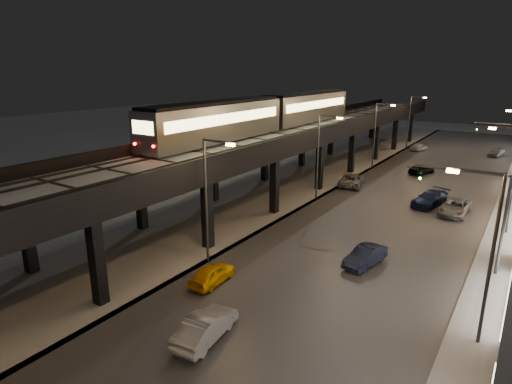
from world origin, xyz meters
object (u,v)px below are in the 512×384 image
Objects in this scene: car_far_white at (419,147)px; car_onc_dark at (455,208)px; car_mid_silver at (352,180)px; car_mid_dark at (421,170)px; car_taxi at (212,275)px; car_onc_white at (430,199)px; car_onc_silver at (365,257)px; car_near_white at (206,328)px; subway_train at (269,113)px; car_onc_red at (496,153)px.

car_onc_dark reaches higher than car_far_white.
car_mid_silver is 1.25× the size of car_mid_dark.
car_onc_white is (8.21, 24.82, 0.11)m from car_taxi.
car_onc_silver is 0.79× the size of car_onc_white.
car_near_white is (3.50, -4.87, 0.08)m from car_taxi.
car_onc_white is (8.30, -30.85, 0.08)m from car_far_white.
car_mid_dark is at bearing 115.41° from car_onc_dark.
car_onc_dark is at bearing -111.60° from car_near_white.
car_onc_silver is at bearing -135.93° from car_taxi.
subway_train is at bearing -71.47° from car_near_white.
car_onc_red reaches higher than car_mid_dark.
car_mid_silver is at bearing 161.88° from car_onc_dark.
car_onc_white is at bearing -82.80° from car_onc_red.
car_mid_silver is 12.04m from car_mid_dark.
car_mid_dark is 1.10× the size of car_far_white.
car_taxi is 0.73× the size of car_onc_white.
car_taxi is at bearing -112.54° from car_onc_dark.
car_mid_silver is at bearing 176.63° from car_onc_white.
car_taxi is at bearing -61.49° from car_near_white.
subway_train reaches higher than car_onc_white.
car_near_white is at bearing -84.45° from car_onc_red.
car_onc_red is (3.98, 49.10, 0.01)m from car_onc_silver.
car_mid_silver reaches higher than car_onc_red.
car_onc_red is (7.86, 62.01, -0.04)m from car_near_white.
subway_train is 9.11× the size of car_mid_dark.
car_onc_white is at bearing 153.11° from car_onc_dark.
car_onc_white is (0.83, 16.77, 0.08)m from car_onc_silver.
car_onc_silver is at bearing -113.94° from car_near_white.
car_far_white is 0.96× the size of car_onc_silver.
car_onc_red is at bearing -126.25° from car_mid_silver.
car_onc_red reaches higher than car_taxi.
subway_train is 7.64× the size of car_onc_dark.
car_onc_white is (-2.54, 1.41, 0.03)m from car_onc_dark.
car_onc_white is at bearing -106.24° from car_near_white.
car_mid_dark is at bearing 46.17° from subway_train.
car_onc_dark is 1.00× the size of car_onc_white.
subway_train is 40.71m from car_onc_red.
car_onc_silver is 49.26m from car_onc_red.
car_far_white reaches higher than car_taxi.
car_near_white is at bearing 109.01° from car_mid_dark.
car_mid_silver is 31.92m from car_onc_red.
car_far_white is 0.98× the size of car_onc_red.
car_mid_dark is at bearing 106.32° from car_onc_silver.
car_onc_silver is at bearing -100.25° from car_onc_dark.
car_onc_white is (9.52, -3.04, 0.00)m from car_mid_silver.
car_mid_silver is at bearing 26.02° from subway_train.
car_onc_white reaches higher than car_onc_red.
car_onc_white reaches higher than car_far_white.
car_mid_silver is (-1.32, 27.86, 0.10)m from car_taxi.
car_mid_silver is at bearing 124.12° from car_onc_silver.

